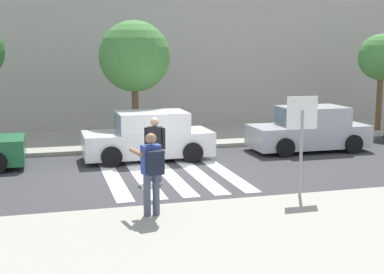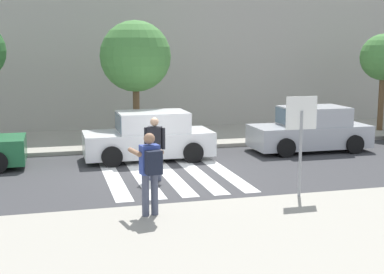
{
  "view_description": "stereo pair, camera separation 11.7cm",
  "coord_description": "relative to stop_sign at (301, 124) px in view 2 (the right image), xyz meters",
  "views": [
    {
      "loc": [
        -3.3,
        -14.43,
        3.56
      ],
      "look_at": [
        0.6,
        -0.2,
        1.1
      ],
      "focal_mm": 50.0,
      "sensor_mm": 36.0,
      "label": 1
    },
    {
      "loc": [
        -3.18,
        -14.46,
        3.56
      ],
      "look_at": [
        0.6,
        -0.2,
        1.1
      ],
      "focal_mm": 50.0,
      "sensor_mm": 36.0,
      "label": 2
    }
  ],
  "objects": [
    {
      "name": "sidewalk_far",
      "position": [
        -2.34,
        9.4,
        -1.77
      ],
      "size": [
        60.0,
        4.8,
        0.14
      ],
      "primitive_type": "cube",
      "color": "#9E998C",
      "rests_on": "ground"
    },
    {
      "name": "parked_car_silver",
      "position": [
        3.21,
        5.7,
        -1.11
      ],
      "size": [
        4.1,
        1.92,
        1.55
      ],
      "color": "#B7BABF",
      "rests_on": "ground"
    },
    {
      "name": "parked_car_white",
      "position": [
        -2.49,
        5.7,
        -1.11
      ],
      "size": [
        4.1,
        1.92,
        1.55
      ],
      "color": "white",
      "rests_on": "ground"
    },
    {
      "name": "ground_plane",
      "position": [
        -2.34,
        3.4,
        -1.84
      ],
      "size": [
        120.0,
        120.0,
        0.0
      ],
      "primitive_type": "plane",
      "color": "#38383A"
    },
    {
      "name": "pedestrian_crossing",
      "position": [
        -2.86,
        2.89,
        -0.86
      ],
      "size": [
        0.54,
        0.37,
        1.72
      ],
      "color": "#474C60",
      "rests_on": "ground"
    },
    {
      "name": "crosswalk_stripe_1",
      "position": [
        -3.14,
        3.6,
        -1.83
      ],
      "size": [
        0.44,
        5.2,
        0.01
      ],
      "primitive_type": "cube",
      "color": "silver",
      "rests_on": "ground"
    },
    {
      "name": "crosswalk_stripe_2",
      "position": [
        -2.34,
        3.6,
        -1.83
      ],
      "size": [
        0.44,
        5.2,
        0.01
      ],
      "primitive_type": "cube",
      "color": "silver",
      "rests_on": "ground"
    },
    {
      "name": "building_facade_far",
      "position": [
        -2.34,
        13.8,
        1.94
      ],
      "size": [
        56.0,
        4.0,
        7.56
      ],
      "primitive_type": "cube",
      "color": "#ADA89E",
      "rests_on": "ground"
    },
    {
      "name": "street_tree_center",
      "position": [
        -2.54,
        8.04,
        1.42
      ],
      "size": [
        2.53,
        2.53,
        4.4
      ],
      "color": "brown",
      "rests_on": "sidewalk_far"
    },
    {
      "name": "sidewalk_near",
      "position": [
        -2.34,
        -2.8,
        -1.77
      ],
      "size": [
        60.0,
        6.0,
        0.14
      ],
      "primitive_type": "cube",
      "color": "#9E998C",
      "rests_on": "ground"
    },
    {
      "name": "crosswalk_stripe_4",
      "position": [
        -0.74,
        3.6,
        -1.83
      ],
      "size": [
        0.44,
        5.2,
        0.01
      ],
      "primitive_type": "cube",
      "color": "silver",
      "rests_on": "ground"
    },
    {
      "name": "photographer_with_backpack",
      "position": [
        -3.62,
        -0.57,
        -0.67
      ],
      "size": [
        0.68,
        0.91,
        1.72
      ],
      "color": "#474C60",
      "rests_on": "sidewalk_near"
    },
    {
      "name": "crosswalk_stripe_0",
      "position": [
        -3.94,
        3.6,
        -1.83
      ],
      "size": [
        0.44,
        5.2,
        0.01
      ],
      "primitive_type": "cube",
      "color": "silver",
      "rests_on": "ground"
    },
    {
      "name": "stop_sign",
      "position": [
        0.0,
        0.0,
        0.0
      ],
      "size": [
        0.76,
        0.08,
        2.34
      ],
      "color": "gray",
      "rests_on": "sidewalk_near"
    },
    {
      "name": "street_tree_east",
      "position": [
        7.86,
        8.46,
        1.32
      ],
      "size": [
        1.92,
        1.92,
        4.01
      ],
      "color": "brown",
      "rests_on": "sidewalk_far"
    },
    {
      "name": "crosswalk_stripe_3",
      "position": [
        -1.54,
        3.6,
        -1.83
      ],
      "size": [
        0.44,
        5.2,
        0.01
      ],
      "primitive_type": "cube",
      "color": "silver",
      "rests_on": "ground"
    }
  ]
}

